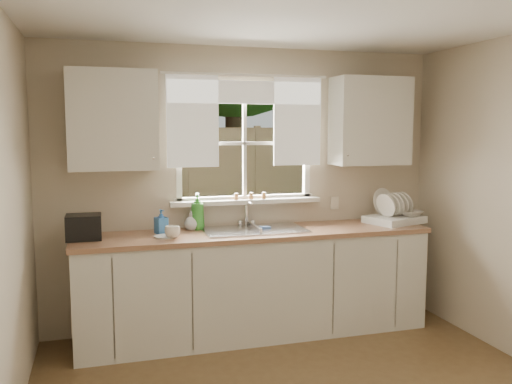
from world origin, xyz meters
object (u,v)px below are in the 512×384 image
object	(u,v)px
soap_bottle_a	(197,211)
cup	(172,232)
dish_rack	(394,215)
black_appliance	(84,227)

from	to	relation	value
soap_bottle_a	cup	size ratio (longest dim) A/B	2.59
cup	dish_rack	bearing A→B (deg)	-3.85
soap_bottle_a	black_appliance	size ratio (longest dim) A/B	1.18
dish_rack	cup	bearing A→B (deg)	-176.31
dish_rack	soap_bottle_a	bearing A→B (deg)	174.40
dish_rack	black_appliance	size ratio (longest dim) A/B	2.17
dish_rack	black_appliance	bearing A→B (deg)	179.71
cup	black_appliance	distance (m)	0.70
cup	black_appliance	world-z (taller)	black_appliance
dish_rack	black_appliance	world-z (taller)	dish_rack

